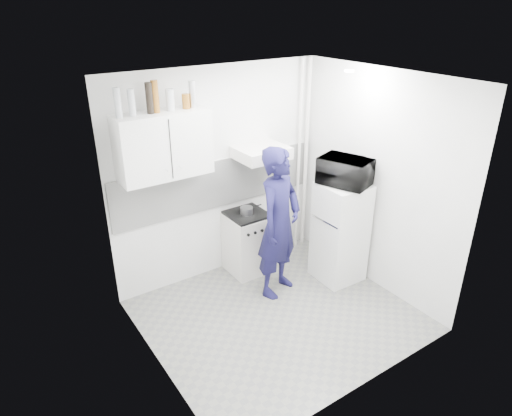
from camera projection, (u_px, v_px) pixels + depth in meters
floor at (278, 315)px, 5.15m from camera, size 2.80×2.80×0.00m
ceiling at (284, 80)px, 4.05m from camera, size 2.80×2.80×0.00m
wall_back at (219, 175)px, 5.54m from camera, size 2.80×0.00×2.80m
wall_left at (150, 251)px, 3.89m from camera, size 0.00×2.60×2.60m
wall_right at (377, 183)px, 5.31m from camera, size 0.00×2.60×2.60m
person at (279, 223)px, 5.23m from camera, size 0.78×0.66×1.82m
stove at (247, 243)px, 5.85m from camera, size 0.49×0.49×0.79m
fridge at (340, 232)px, 5.61m from camera, size 0.55×0.55×1.27m
stove_top at (247, 214)px, 5.68m from camera, size 0.47×0.47×0.03m
saucepan at (247, 211)px, 5.64m from camera, size 0.16×0.16×0.09m
microwave at (345, 171)px, 5.27m from camera, size 0.68×0.56×0.32m
bottle_a at (118, 103)px, 4.37m from camera, size 0.07×0.07×0.29m
bottle_b at (132, 103)px, 4.44m from camera, size 0.07×0.07×0.26m
bottle_c at (149, 98)px, 4.53m from camera, size 0.07×0.07×0.31m
bottle_d at (155, 97)px, 4.55m from camera, size 0.07×0.07×0.32m
canister_a at (170, 100)px, 4.66m from camera, size 0.09×0.09×0.22m
canister_b at (186, 101)px, 4.76m from camera, size 0.08×0.08×0.15m
bottle_e at (192, 94)px, 4.77m from camera, size 0.07×0.07×0.28m
upper_cabinet at (164, 145)px, 4.79m from camera, size 1.00×0.35×0.70m
range_hood at (261, 153)px, 5.47m from camera, size 0.60×0.50×0.14m
backsplash at (220, 183)px, 5.57m from camera, size 2.74×0.03×0.60m
pipe_a at (306, 158)px, 6.14m from camera, size 0.05×0.05×2.60m
pipe_b at (299, 159)px, 6.08m from camera, size 0.04×0.04×2.60m
ceiling_spot_fixture at (349, 71)px, 4.72m from camera, size 0.10×0.10×0.02m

